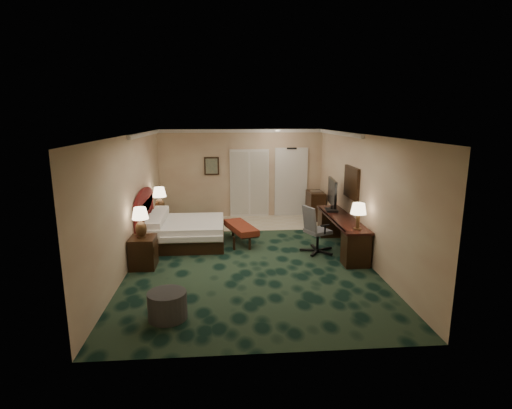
{
  "coord_description": "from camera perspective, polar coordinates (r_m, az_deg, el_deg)",
  "views": [
    {
      "loc": [
        -0.53,
        -8.45,
        3.06
      ],
      "look_at": [
        0.2,
        0.6,
        1.06
      ],
      "focal_mm": 28.0,
      "sensor_mm": 36.0,
      "label": 1
    }
  ],
  "objects": [
    {
      "name": "lamp_far",
      "position": [
        10.99,
        -13.6,
        0.66
      ],
      "size": [
        0.38,
        0.38,
        0.68
      ],
      "primitive_type": null,
      "rotation": [
        0.0,
        0.0,
        -0.06
      ],
      "color": "#301E10",
      "rests_on": "nightstand_far"
    },
    {
      "name": "lamp_near",
      "position": [
        8.46,
        -16.15,
        -2.49
      ],
      "size": [
        0.39,
        0.39,
        0.63
      ],
      "primitive_type": null,
      "rotation": [
        0.0,
        0.0,
        -0.18
      ],
      "color": "#301E10",
      "rests_on": "nightstand_near"
    },
    {
      "name": "nightstand_near",
      "position": [
        8.63,
        -15.8,
        -6.59
      ],
      "size": [
        0.51,
        0.59,
        0.64
      ],
      "primitive_type": "cube",
      "color": "black",
      "rests_on": "ground"
    },
    {
      "name": "wall_front",
      "position": [
        5.03,
        1.69,
        -7.49
      ],
      "size": [
        5.0,
        0.0,
        2.7
      ],
      "primitive_type": "cube",
      "color": "tan",
      "rests_on": "ground"
    },
    {
      "name": "ottoman",
      "position": [
        6.5,
        -12.55,
        -13.88
      ],
      "size": [
        0.7,
        0.7,
        0.43
      ],
      "primitive_type": "cylinder",
      "rotation": [
        0.0,
        0.0,
        -0.17
      ],
      "color": "#333335",
      "rests_on": "ground"
    },
    {
      "name": "bed_bench",
      "position": [
        9.95,
        -2.18,
        -4.15
      ],
      "size": [
        0.85,
        1.42,
        0.45
      ],
      "primitive_type": "cube",
      "rotation": [
        0.0,
        0.0,
        0.31
      ],
      "color": "maroon",
      "rests_on": "ground"
    },
    {
      "name": "floor",
      "position": [
        9.0,
        -0.99,
        -7.47
      ],
      "size": [
        5.0,
        7.5,
        0.0
      ],
      "primitive_type": "cube",
      "color": "black",
      "rests_on": "ground"
    },
    {
      "name": "tv",
      "position": [
        10.06,
        10.82,
        1.32
      ],
      "size": [
        0.2,
        1.03,
        0.8
      ],
      "primitive_type": "cube",
      "rotation": [
        0.0,
        0.0,
        -0.11
      ],
      "color": "black",
      "rests_on": "desk"
    },
    {
      "name": "desk",
      "position": [
        9.62,
        12.04,
        -4.04
      ],
      "size": [
        0.57,
        2.65,
        0.77
      ],
      "primitive_type": "cube",
      "color": "black",
      "rests_on": "ground"
    },
    {
      "name": "crown_molding",
      "position": [
        8.48,
        -1.06,
        9.63
      ],
      "size": [
        5.0,
        7.5,
        0.1
      ],
      "primitive_type": null,
      "color": "white",
      "rests_on": "wall_back"
    },
    {
      "name": "wall_art",
      "position": [
        12.25,
        -6.36,
        5.49
      ],
      "size": [
        0.45,
        0.06,
        0.55
      ],
      "primitive_type": "cube",
      "color": "#495F57",
      "rests_on": "wall_back"
    },
    {
      "name": "minibar",
      "position": [
        12.26,
        8.47,
        -0.14
      ],
      "size": [
        0.45,
        0.81,
        0.85
      ],
      "primitive_type": "cube",
      "color": "black",
      "rests_on": "ground"
    },
    {
      "name": "desk_chair",
      "position": [
        9.24,
        8.83,
        -3.49
      ],
      "size": [
        0.83,
        0.81,
        1.11
      ],
      "primitive_type": null,
      "rotation": [
        0.0,
        0.0,
        0.41
      ],
      "color": "#4C4B52",
      "rests_on": "ground"
    },
    {
      "name": "tile_patch",
      "position": [
        11.84,
        2.46,
        -2.55
      ],
      "size": [
        3.2,
        1.7,
        0.01
      ],
      "primitive_type": "cube",
      "color": "beige",
      "rests_on": "ground"
    },
    {
      "name": "nightstand_far",
      "position": [
        11.09,
        -13.47,
        -2.49
      ],
      "size": [
        0.44,
        0.5,
        0.55
      ],
      "primitive_type": "cube",
      "color": "black",
      "rests_on": "ground"
    },
    {
      "name": "wall_left",
      "position": [
        8.85,
        -17.41,
        0.68
      ],
      "size": [
        0.0,
        7.5,
        2.7
      ],
      "primitive_type": "cube",
      "color": "tan",
      "rests_on": "ground"
    },
    {
      "name": "wall_right",
      "position": [
        9.14,
        14.82,
        1.2
      ],
      "size": [
        0.0,
        7.5,
        2.7
      ],
      "primitive_type": "cube",
      "color": "tan",
      "rests_on": "ground"
    },
    {
      "name": "bed",
      "position": [
        9.94,
        -9.96,
        -3.96
      ],
      "size": [
        1.84,
        1.71,
        0.58
      ],
      "primitive_type": "cube",
      "color": "white",
      "rests_on": "ground"
    },
    {
      "name": "closet_doors",
      "position": [
        12.35,
        -0.95,
        3.04
      ],
      "size": [
        1.2,
        0.06,
        2.1
      ],
      "primitive_type": "cube",
      "color": "#B7B29E",
      "rests_on": "ground"
    },
    {
      "name": "entry_door",
      "position": [
        12.51,
        5.01,
        3.11
      ],
      "size": [
        1.02,
        0.06,
        2.18
      ],
      "primitive_type": "cube",
      "color": "white",
      "rests_on": "ground"
    },
    {
      "name": "wall_back",
      "position": [
        12.33,
        -2.13,
        4.43
      ],
      "size": [
        5.0,
        0.0,
        2.7
      ],
      "primitive_type": "cube",
      "color": "tan",
      "rests_on": "ground"
    },
    {
      "name": "ceiling",
      "position": [
        8.48,
        -1.06,
        9.96
      ],
      "size": [
        5.0,
        7.5,
        0.0
      ],
      "primitive_type": "cube",
      "color": "silver",
      "rests_on": "wall_back"
    },
    {
      "name": "headboard",
      "position": [
        9.93,
        -15.59,
        -1.82
      ],
      "size": [
        0.12,
        2.0,
        1.4
      ],
      "primitive_type": null,
      "color": "#50140B",
      "rests_on": "ground"
    },
    {
      "name": "desk_lamp",
      "position": [
        8.53,
        14.39,
        -1.63
      ],
      "size": [
        0.35,
        0.35,
        0.57
      ],
      "primitive_type": null,
      "rotation": [
        0.0,
        0.0,
        0.1
      ],
      "color": "#301E10",
      "rests_on": "desk"
    },
    {
      "name": "wall_mirror",
      "position": [
        9.65,
        13.49,
        3.06
      ],
      "size": [
        0.05,
        0.95,
        0.75
      ],
      "primitive_type": "cube",
      "color": "white",
      "rests_on": "wall_right"
    }
  ]
}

